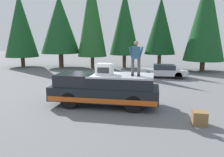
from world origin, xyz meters
TOP-DOWN VIEW (x-y plane):
  - ground_plane at (0.00, 0.00)m, footprint 90.00×90.00m
  - pickup_truck at (-0.29, -0.73)m, footprint 2.01×5.54m
  - compressor_unit at (-0.39, -0.75)m, footprint 0.65×0.84m
  - person_on_truck_bed at (-0.42, -2.32)m, footprint 0.29×0.72m
  - parked_car_silver at (8.96, -4.04)m, footprint 1.64×4.10m
  - wooden_crate at (-2.16, -5.08)m, footprint 0.56×0.56m
  - conifer_far_left at (13.73, -8.27)m, footprint 4.14×4.14m
  - conifer_left at (15.22, -3.79)m, footprint 3.51×3.51m
  - conifer_center_left at (15.20, 0.31)m, footprint 3.49×3.49m
  - conifer_center_right at (13.97, 3.92)m, footprint 3.35×3.35m
  - conifer_right at (14.14, 7.90)m, footprint 4.60×4.60m
  - conifer_far_right at (13.64, 12.71)m, footprint 3.92×3.92m

SIDE VIEW (x-z plane):
  - ground_plane at x=0.00m, z-range 0.00..0.00m
  - wooden_crate at x=-2.16m, z-range 0.00..0.56m
  - parked_car_silver at x=8.96m, z-range 0.00..1.16m
  - pickup_truck at x=-0.29m, z-range 0.05..1.70m
  - compressor_unit at x=-0.39m, z-range 1.65..2.21m
  - person_on_truck_bed at x=-0.42m, z-range 1.71..3.40m
  - conifer_left at x=15.22m, z-range 0.82..8.85m
  - conifer_far_right at x=13.64m, z-range 0.61..9.42m
  - conifer_right at x=14.14m, z-range 0.84..9.33m
  - conifer_center_left at x=15.20m, z-range 0.76..9.75m
  - conifer_far_left at x=13.73m, z-range 0.56..10.80m
  - conifer_center_right at x=13.97m, z-range 0.69..11.44m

